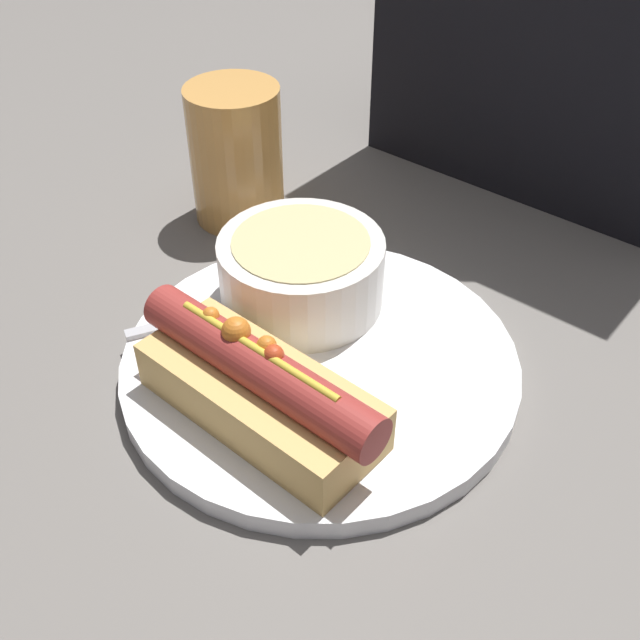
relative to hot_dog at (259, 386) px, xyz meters
name	(u,v)px	position (x,y,z in m)	size (l,w,h in m)	color
ground_plane	(320,371)	(-0.01, 0.06, -0.04)	(4.00, 4.00, 0.00)	slate
dinner_plate	(320,363)	(-0.01, 0.06, -0.03)	(0.26, 0.26, 0.01)	white
hot_dog	(259,386)	(0.00, 0.00, 0.00)	(0.17, 0.07, 0.06)	#DBAD60
soup_bowl	(301,268)	(-0.05, 0.10, 0.00)	(0.11, 0.11, 0.05)	silver
spoon	(277,296)	(-0.07, 0.09, -0.02)	(0.09, 0.14, 0.01)	#B7B7BC
drinking_glass	(236,155)	(-0.18, 0.17, 0.02)	(0.08, 0.08, 0.11)	#D8994C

